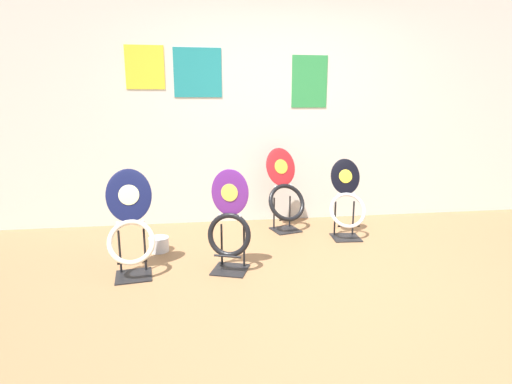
% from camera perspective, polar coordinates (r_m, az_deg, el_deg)
% --- Properties ---
extents(ground_plane, '(14.00, 14.00, 0.00)m').
position_cam_1_polar(ground_plane, '(3.04, 11.40, -14.30)').
color(ground_plane, '#8E6642').
extents(wall_back, '(8.00, 0.07, 2.60)m').
position_cam_1_polar(wall_back, '(4.69, 3.56, 11.71)').
color(wall_back, silver).
rests_on(wall_back, ground_plane).
extents(toilet_seat_display_purple_note, '(0.38, 0.36, 0.85)m').
position_cam_1_polar(toilet_seat_display_purple_note, '(3.26, -3.81, -4.94)').
color(toilet_seat_display_purple_note, black).
rests_on(toilet_seat_display_purple_note, ground_plane).
extents(toilet_seat_display_navy_moon, '(0.41, 0.41, 0.85)m').
position_cam_1_polar(toilet_seat_display_navy_moon, '(3.33, -17.46, -5.13)').
color(toilet_seat_display_navy_moon, black).
rests_on(toilet_seat_display_navy_moon, ground_plane).
extents(toilet_seat_display_jazz_black, '(0.39, 0.35, 0.81)m').
position_cam_1_polar(toilet_seat_display_jazz_black, '(4.19, 12.84, -1.67)').
color(toilet_seat_display_jazz_black, black).
rests_on(toilet_seat_display_jazz_black, ground_plane).
extents(toilet_seat_display_crimson_swirl, '(0.47, 0.45, 0.89)m').
position_cam_1_polar(toilet_seat_display_crimson_swirl, '(4.34, 4.18, -0.53)').
color(toilet_seat_display_crimson_swirl, black).
rests_on(toilet_seat_display_crimson_swirl, ground_plane).
extents(paint_can, '(0.19, 0.19, 0.14)m').
position_cam_1_polar(paint_can, '(3.89, -13.71, -7.17)').
color(paint_can, silver).
rests_on(paint_can, ground_plane).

